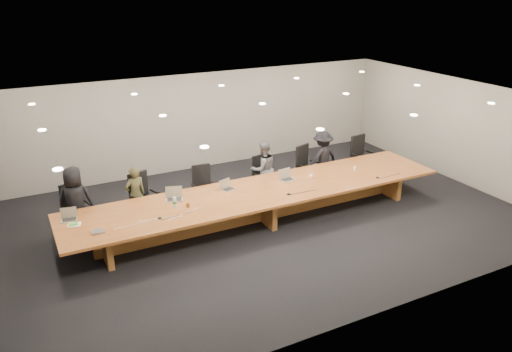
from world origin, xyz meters
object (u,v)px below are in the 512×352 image
at_px(chair_mid_left, 204,187).
at_px(chair_right, 309,166).
at_px(person_d, 322,158).
at_px(laptop_c, 228,185).
at_px(paper_cup_near, 311,177).
at_px(av_box, 98,232).
at_px(mic_right, 378,177).
at_px(person_c, 263,169).
at_px(mic_center, 289,194).
at_px(laptop_a, 68,215).
at_px(mic_left, 160,218).
at_px(paper_cup_far, 355,168).
at_px(amber_mug, 188,205).
at_px(chair_mid_right, 264,175).
at_px(chair_far_left, 77,209).
at_px(conference_table, 262,200).
at_px(water_bottle, 175,202).
at_px(laptop_b, 174,194).
at_px(chair_far_right, 363,156).
at_px(chair_left, 145,198).
at_px(person_b, 135,195).
at_px(person_a, 76,201).
at_px(laptop_d, 288,175).

distance_m(chair_mid_left, chair_right, 2.99).
relative_size(chair_right, person_d, 0.78).
height_order(laptop_c, paper_cup_near, laptop_c).
distance_m(av_box, mic_right, 6.61).
relative_size(chair_mid_left, laptop_c, 3.48).
bearing_deg(person_d, person_c, -5.09).
xyz_separation_m(paper_cup_near, mic_center, (-0.97, -0.60, -0.03)).
relative_size(laptop_a, mic_left, 3.00).
distance_m(chair_right, paper_cup_far, 1.30).
height_order(amber_mug, mic_right, amber_mug).
bearing_deg(chair_mid_right, chair_far_left, 170.98).
distance_m(conference_table, av_box, 3.76).
bearing_deg(paper_cup_near, person_c, 122.43).
height_order(water_bottle, mic_right, water_bottle).
height_order(laptop_a, laptop_b, laptop_b).
xyz_separation_m(chair_far_right, laptop_b, (-5.83, -0.82, 0.30)).
distance_m(chair_far_left, mic_right, 7.04).
bearing_deg(paper_cup_near, amber_mug, -176.38).
bearing_deg(person_c, laptop_c, 31.20).
distance_m(chair_far_left, laptop_a, 1.00).
distance_m(chair_far_right, mic_right, 2.07).
height_order(laptop_b, paper_cup_near, laptop_b).
distance_m(chair_mid_left, av_box, 3.25).
bearing_deg(person_d, mic_right, 96.58).
distance_m(chair_left, amber_mug, 1.42).
bearing_deg(person_b, av_box, 42.70).
bearing_deg(paper_cup_far, person_c, 151.17).
bearing_deg(mic_center, chair_mid_right, 79.60).
bearing_deg(chair_right, chair_mid_left, 159.73).
relative_size(person_a, laptop_c, 5.07).
xyz_separation_m(laptop_b, mic_center, (2.39, -0.87, -0.13)).
height_order(person_d, amber_mug, person_d).
bearing_deg(laptop_c, paper_cup_far, -24.15).
height_order(chair_far_left, mic_right, chair_far_left).
relative_size(chair_mid_left, paper_cup_near, 12.00).
bearing_deg(chair_mid_left, person_b, -174.28).
bearing_deg(laptop_a, mic_center, -1.28).
height_order(person_a, laptop_b, person_a).
relative_size(conference_table, mic_left, 86.97).
height_order(chair_mid_left, mic_right, chair_mid_left).
bearing_deg(chair_left, person_a, 160.31).
bearing_deg(paper_cup_near, mic_center, -148.33).
relative_size(conference_table, chair_left, 7.66).
height_order(chair_left, chair_mid_left, chair_left).
distance_m(person_b, paper_cup_far, 5.44).
xyz_separation_m(amber_mug, mic_right, (4.69, -0.51, -0.03)).
relative_size(person_c, amber_mug, 16.76).
height_order(person_a, laptop_d, person_a).
bearing_deg(water_bottle, laptop_b, 73.76).
relative_size(chair_right, water_bottle, 4.88).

